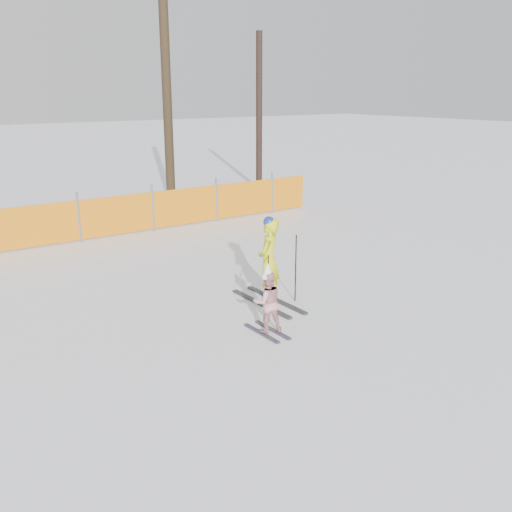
{
  "coord_description": "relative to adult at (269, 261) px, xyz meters",
  "views": [
    {
      "loc": [
        -5.3,
        -6.87,
        3.66
      ],
      "look_at": [
        0.0,
        0.5,
        1.0
      ],
      "focal_mm": 40.0,
      "sensor_mm": 36.0,
      "label": 1
    }
  ],
  "objects": [
    {
      "name": "adult",
      "position": [
        0.0,
        0.0,
        0.0
      ],
      "size": [
        0.65,
        1.67,
        1.58
      ],
      "color": "black",
      "rests_on": "ground"
    },
    {
      "name": "tree_trunks",
      "position": [
        4.45,
        9.98,
        2.53
      ],
      "size": [
        3.93,
        0.43,
        7.05
      ],
      "color": "#2F2314",
      "rests_on": "ground"
    },
    {
      "name": "ski_poles",
      "position": [
        0.06,
        -0.34,
        -0.02
      ],
      "size": [
        1.19,
        0.84,
        1.22
      ],
      "color": "black",
      "rests_on": "ground"
    },
    {
      "name": "child",
      "position": [
        -0.79,
        -1.03,
        -0.25
      ],
      "size": [
        0.56,
        0.86,
        1.15
      ],
      "color": "black",
      "rests_on": "ground"
    },
    {
      "name": "ground",
      "position": [
        -0.44,
        -0.73,
        -0.78
      ],
      "size": [
        120.0,
        120.0,
        0.0
      ],
      "primitive_type": "plane",
      "color": "white",
      "rests_on": "ground"
    },
    {
      "name": "safety_fence",
      "position": [
        -1.7,
        6.13,
        -0.22
      ],
      "size": [
        15.25,
        0.06,
        1.25
      ],
      "color": "#595960",
      "rests_on": "ground"
    }
  ]
}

